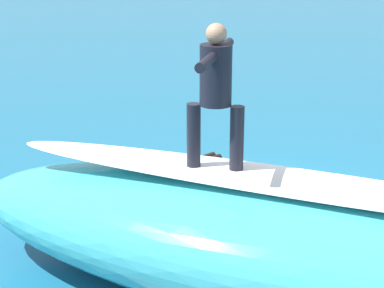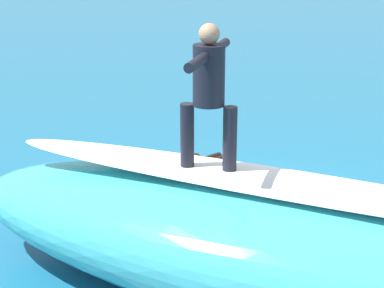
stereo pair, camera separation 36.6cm
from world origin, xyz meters
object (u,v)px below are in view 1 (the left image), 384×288
Objects in this scene: surfboard_riding at (215,171)px; surfboard_paddling at (177,175)px; surfer_riding at (216,86)px; surfer_paddling at (182,164)px.

surfboard_riding is 0.85× the size of surfboard_paddling.
surfboard_riding is at bearing -176.25° from surfer_riding.
surfer_paddling is at bearing -69.56° from surfer_riding.
surfboard_riding is at bearing 53.47° from surfboard_paddling.
surfer_paddling is at bearing -180.00° from surfboard_paddling.
surfboard_riding is 1.27× the size of surfer_riding.
surfer_riding is at bearing 3.75° from surfboard_riding.
surfboard_paddling is at bearing -68.11° from surfer_riding.
surfer_paddling is (-0.07, -0.10, 0.16)m from surfboard_paddling.
surfer_riding reaches higher than surfboard_riding.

